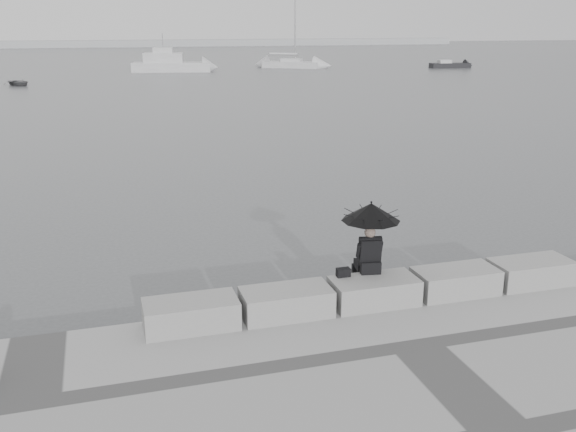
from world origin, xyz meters
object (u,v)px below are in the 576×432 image
object	(u,v)px
motor_cruiser	(172,64)
small_motorboat	(450,65)
sailboat_right	(292,64)
seated_person	(371,222)
dinghy	(19,83)

from	to	relation	value
motor_cruiser	small_motorboat	size ratio (longest dim) A/B	1.79
sailboat_right	motor_cruiser	world-z (taller)	sailboat_right
sailboat_right	small_motorboat	distance (m)	20.46
small_motorboat	seated_person	bearing A→B (deg)	-114.82
motor_cruiser	dinghy	distance (m)	20.63
motor_cruiser	small_motorboat	xyz separation A→B (m)	(35.29, -2.94, -0.57)
motor_cruiser	seated_person	bearing A→B (deg)	-81.87
seated_person	motor_cruiser	xyz separation A→B (m)	(4.21, 67.86, -1.10)
small_motorboat	dinghy	distance (m)	51.98
motor_cruiser	sailboat_right	bearing A→B (deg)	21.35
seated_person	sailboat_right	xyz separation A→B (m)	(19.83, 70.52, -1.46)
sailboat_right	small_motorboat	world-z (taller)	sailboat_right
sailboat_right	dinghy	size ratio (longest dim) A/B	4.19
sailboat_right	dinghy	world-z (taller)	sailboat_right
seated_person	dinghy	size ratio (longest dim) A/B	0.45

